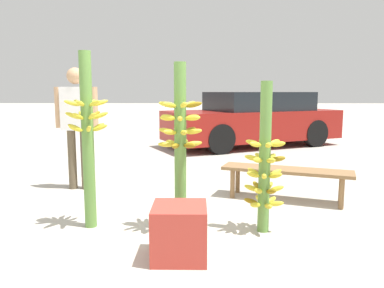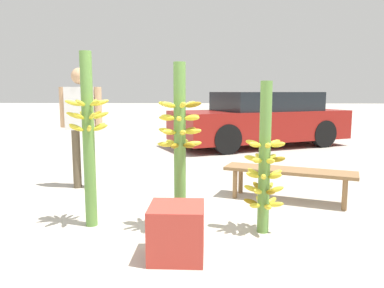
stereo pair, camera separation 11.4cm
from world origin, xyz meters
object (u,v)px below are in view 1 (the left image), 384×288
object	(u,v)px
banana_stalk_left	(88,137)
vendor_person	(77,117)
produce_crate	(180,232)
banana_stalk_center	(180,141)
market_bench	(286,173)
parked_car	(254,120)
banana_stalk_right	(265,164)

from	to	relation	value
banana_stalk_left	vendor_person	bearing A→B (deg)	111.34
banana_stalk_left	produce_crate	distance (m)	1.36
banana_stalk_center	market_bench	bearing A→B (deg)	39.42
banana_stalk_center	parked_car	distance (m)	6.02
banana_stalk_center	banana_stalk_right	xyz separation A→B (m)	(0.81, -0.02, -0.21)
banana_stalk_left	banana_stalk_right	xyz separation A→B (m)	(1.72, -0.10, -0.25)
produce_crate	parked_car	bearing A→B (deg)	76.40
banana_stalk_center	market_bench	size ratio (longest dim) A/B	1.01
market_bench	banana_stalk_left	bearing A→B (deg)	-136.13
banana_stalk_right	produce_crate	bearing A→B (deg)	-142.66
banana_stalk_right	market_bench	bearing A→B (deg)	66.31
parked_car	banana_stalk_left	bearing A→B (deg)	130.99
market_bench	parked_car	xyz separation A→B (m)	(0.30, 4.76, 0.31)
vendor_person	produce_crate	bearing A→B (deg)	-52.72
parked_car	banana_stalk_right	bearing A→B (deg)	146.96
market_bench	vendor_person	bearing A→B (deg)	-170.52
banana_stalk_left	market_bench	size ratio (longest dim) A/B	1.08
banana_stalk_right	banana_stalk_center	bearing A→B (deg)	178.84
banana_stalk_left	banana_stalk_center	distance (m)	0.91
banana_stalk_left	parked_car	world-z (taller)	banana_stalk_left
banana_stalk_right	banana_stalk_left	bearing A→B (deg)	176.56
banana_stalk_left	banana_stalk_right	size ratio (longest dim) A/B	1.20
banana_stalk_right	parked_car	xyz separation A→B (m)	(0.77, 5.82, -0.01)
vendor_person	produce_crate	world-z (taller)	vendor_person
banana_stalk_center	banana_stalk_right	size ratio (longest dim) A/B	1.12
banana_stalk_right	market_bench	xyz separation A→B (m)	(0.47, 1.06, -0.32)
banana_stalk_right	parked_car	bearing A→B (deg)	82.50
banana_stalk_left	market_bench	xyz separation A→B (m)	(2.18, 0.96, -0.57)
market_bench	parked_car	world-z (taller)	parked_car
produce_crate	vendor_person	bearing A→B (deg)	124.64
banana_stalk_right	vendor_person	world-z (taller)	vendor_person
parked_car	produce_crate	xyz separation A→B (m)	(-1.55, -6.42, -0.44)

